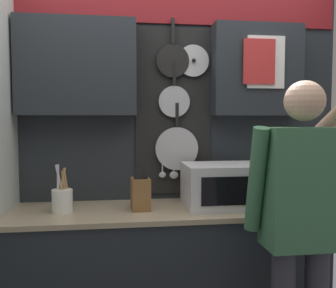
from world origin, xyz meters
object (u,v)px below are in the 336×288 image
microwave (225,185)px  utensil_crock (62,199)px  person (301,213)px  knife_block (141,193)px

microwave → utensil_crock: (-1.01, 0.00, -0.06)m
microwave → person: 0.58m
knife_block → person: person is taller
knife_block → utensil_crock: bearing=179.8°
microwave → person: bearing=-65.9°
utensil_crock → person: (1.25, -0.53, 0.01)m
knife_block → person: (0.78, -0.53, -0.02)m
utensil_crock → knife_block: bearing=-0.2°
microwave → knife_block: 0.54m
microwave → knife_block: knife_block is taller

